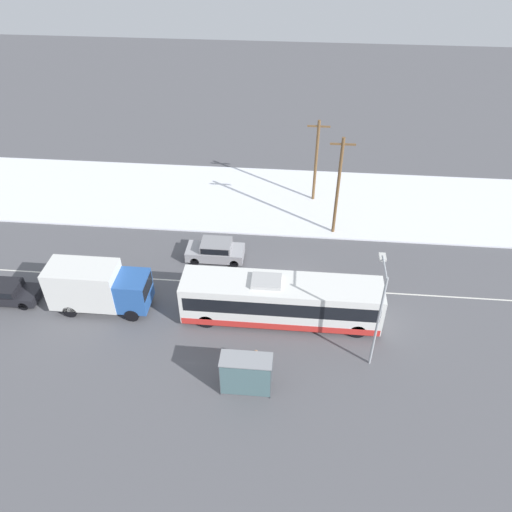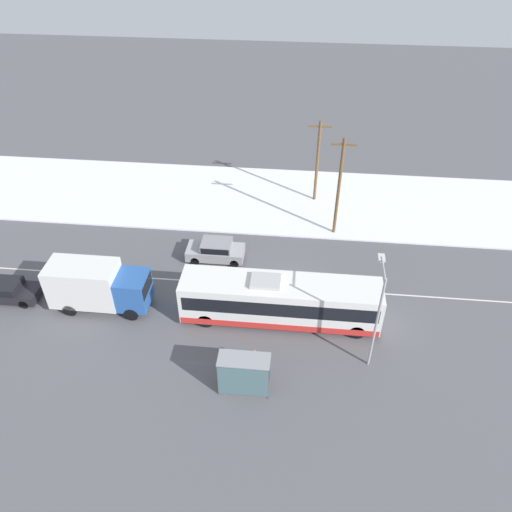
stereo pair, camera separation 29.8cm
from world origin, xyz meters
The scene contains 12 objects.
ground_plane centered at (0.00, 0.00, 0.00)m, with size 120.00×120.00×0.00m, color #56565B.
snow_lot centered at (0.00, 11.15, 0.06)m, with size 80.00×10.58×0.12m.
lane_marking_center centered at (0.00, 0.00, 0.00)m, with size 60.00×0.12×0.00m.
city_bus centered at (-0.69, -3.01, 1.56)m, with size 12.30×2.57×3.18m.
box_truck centered at (-12.35, -3.02, 1.78)m, with size 6.29×2.30×3.28m.
sedan_car centered at (-5.68, 2.63, 0.83)m, with size 4.15×1.80×1.54m.
parked_car_near_truck centered at (-18.88, -2.92, 0.74)m, with size 4.51×1.80×1.33m.
pedestrian_at_stop centered at (-1.86, -7.27, 1.01)m, with size 0.59×0.26×1.64m.
bus_shelter centered at (-2.26, -8.82, 1.67)m, with size 2.79×1.20×2.40m.
streetlamp centered at (4.66, -5.69, 4.16)m, with size 0.36×2.32×6.52m.
utility_pole_roadside centered at (2.94, 6.77, 4.19)m, with size 1.80×0.24×8.02m.
utility_pole_snowlot centered at (1.38, 11.50, 3.78)m, with size 1.80×0.24×7.20m.
Camera 2 is at (0.10, -25.56, 22.81)m, focal length 35.00 mm.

